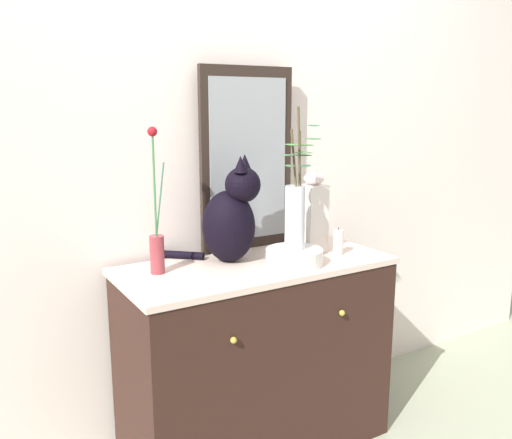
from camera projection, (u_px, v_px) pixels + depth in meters
name	position (u px, v px, depth m)	size (l,w,h in m)	color
wall_back	(218.00, 139.00, 2.37)	(4.40, 0.08, 2.60)	silver
sideboard	(256.00, 356.00, 2.29)	(1.11, 0.51, 0.82)	black
mirror_leaning	(247.00, 160.00, 2.35)	(0.45, 0.03, 0.79)	black
cat_sitting	(231.00, 218.00, 2.18)	(0.38, 0.36, 0.44)	black
vase_slim_green	(157.00, 240.00, 2.04)	(0.07, 0.06, 0.55)	brown
bowl_porcelain	(294.00, 257.00, 2.17)	(0.23, 0.23, 0.06)	white
vase_glass_clear	(295.00, 211.00, 2.13)	(0.16, 0.14, 0.56)	silver
jar_lidded_porcelain	(313.00, 213.00, 2.34)	(0.10, 0.10, 0.37)	silver
candle_pillar	(338.00, 242.00, 2.31)	(0.04, 0.04, 0.12)	silver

